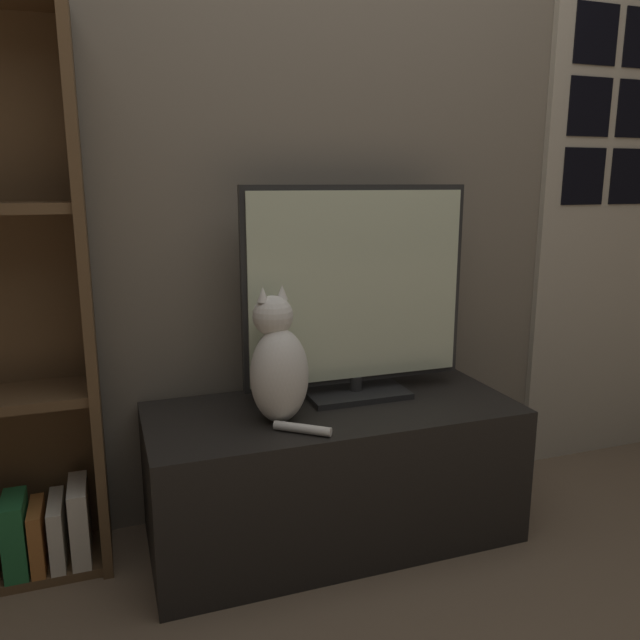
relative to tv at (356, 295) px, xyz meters
name	(u,v)px	position (x,y,z in m)	size (l,w,h in m)	color
wall_back	(303,152)	(-0.11, 0.22, 0.48)	(4.80, 0.05, 2.60)	#756B5B
tv_stand	(333,472)	(-0.11, -0.09, -0.59)	(1.22, 0.53, 0.47)	black
tv	(356,295)	(0.00, 0.00, 0.00)	(0.79, 0.21, 0.72)	black
cat	(278,366)	(-0.32, -0.14, -0.18)	(0.23, 0.29, 0.42)	silver
door	(623,218)	(1.30, 0.18, 0.22)	(0.84, 0.04, 2.05)	#B2A893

